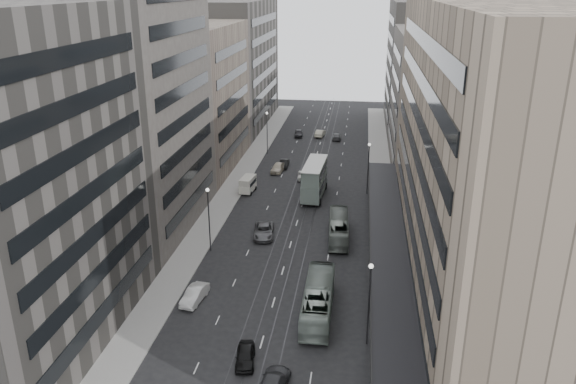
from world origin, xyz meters
The scene contains 28 objects.
ground centered at (0.00, 0.00, 0.00)m, with size 220.00×220.00×0.00m, color black.
sidewalk_right centered at (12.00, 37.50, 0.07)m, with size 4.00×125.00×0.15m, color gray.
sidewalk_left centered at (-12.00, 37.50, 0.07)m, with size 4.00×125.00×0.15m, color gray.
department_store centered at (21.45, 8.00, 14.95)m, with size 19.20×60.00×30.00m.
building_right_mid centered at (21.50, 52.00, 12.00)m, with size 15.00×28.00×24.00m, color #4B4641.
building_right_far centered at (21.50, 82.00, 14.00)m, with size 15.00×32.00×28.00m, color #5B5752.
building_left_a centered at (-21.50, -8.00, 15.00)m, with size 15.00×28.00×30.00m, color #5B5752.
building_left_b centered at (-21.50, 19.00, 17.00)m, with size 15.00×26.00×34.00m, color #4B4641.
building_left_c centered at (-21.50, 46.00, 12.50)m, with size 15.00×28.00×25.00m, color #796D5E.
building_left_d centered at (-21.50, 79.00, 14.00)m, with size 15.00×38.00×28.00m, color #5B5752.
lamp_right_near centered at (9.70, -5.00, 5.20)m, with size 0.44×0.44×8.32m.
lamp_right_far centered at (9.70, 35.00, 5.20)m, with size 0.44×0.44×8.32m.
lamp_left_near centered at (-9.70, 12.00, 5.20)m, with size 0.44×0.44×8.32m.
lamp_left_far centered at (-9.70, 55.00, 5.20)m, with size 0.44×0.44×8.32m.
bus_near centered at (4.79, -0.52, 1.64)m, with size 2.76×11.80×3.29m, color gray.
bus_far centered at (5.99, 17.76, 1.46)m, with size 2.45×10.46×2.91m, color gray.
double_decker centered at (1.50, 32.61, 2.97)m, with size 3.57×10.22×5.51m.
panel_van centered at (-9.20, 33.18, 1.40)m, with size 2.31×4.20×2.54m.
sedan_0 centered at (-0.91, -9.17, 0.70)m, with size 1.65×4.09×1.39m, color black.
sedan_1 centered at (-8.25, 0.18, 0.75)m, with size 1.60×4.58×1.51m, color silver.
sedan_2 centered at (-3.82, 17.03, 0.77)m, with size 2.56×5.56×1.55m, color #57575A.
sedan_3 centered at (2.10, -12.50, 0.76)m, with size 2.12×5.22×1.52m, color #2A2B2D.
sedan_4 centered at (-5.97, 43.98, 0.80)m, with size 1.89×4.70×1.60m, color beige.
sedan_5 centered at (-5.24, 46.81, 0.69)m, with size 1.45×4.17×1.37m, color black.
sedan_6 centered at (-0.92, 41.07, 0.67)m, with size 2.21×4.79×1.33m, color white.
sedan_7 centered at (3.25, 67.64, 0.67)m, with size 1.88×4.61×1.34m, color #4E4E50.
sedan_8 centered at (-5.10, 68.91, 0.74)m, with size 1.74×4.32×1.47m, color #272729.
sedan_9 centered at (-0.44, 69.50, 0.75)m, with size 1.59×4.57×1.51m, color #BCB59C.
Camera 1 is at (8.21, -49.44, 31.40)m, focal length 35.00 mm.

